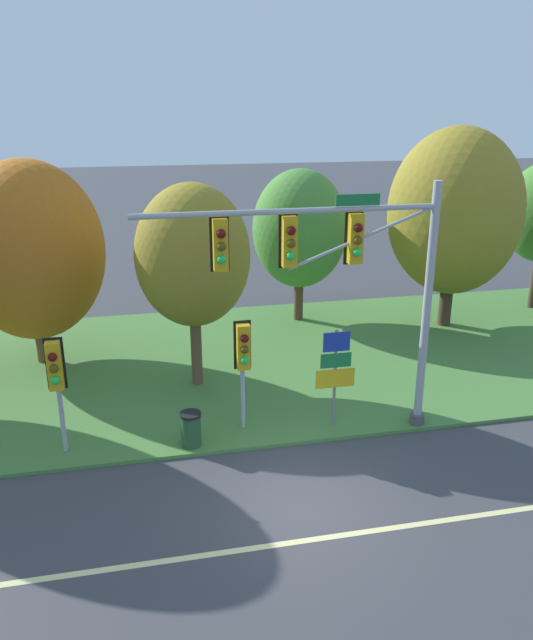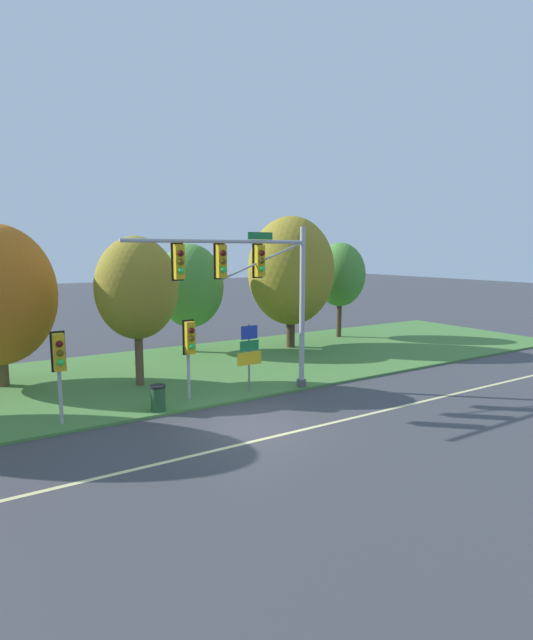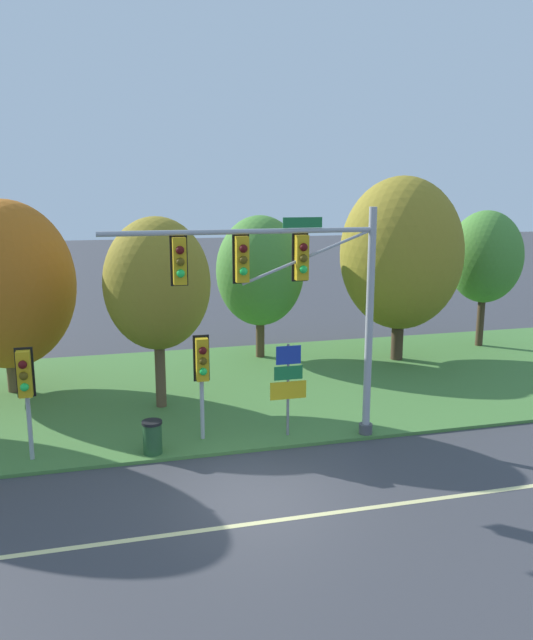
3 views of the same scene
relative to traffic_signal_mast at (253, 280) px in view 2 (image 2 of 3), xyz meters
The scene contains 12 objects.
ground_plane 5.67m from the traffic_signal_mast, 119.86° to the right, with size 160.00×160.00×0.00m, color #3D3D42.
lane_stripe 6.34m from the traffic_signal_mast, 111.83° to the right, with size 36.00×0.16×0.01m, color beige.
grass_verge 7.35m from the traffic_signal_mast, 106.19° to the left, with size 48.00×11.50×0.10m, color #477A38.
traffic_signal_mast is the anchor object (origin of this frame).
pedestrian_signal_near_kerb 3.40m from the traffic_signal_mast, 164.31° to the left, with size 0.46×0.55×3.11m.
pedestrian_signal_further_along 7.44m from the traffic_signal_mast, behind, with size 0.46×0.55×3.11m.
route_sign_post 2.91m from the traffic_signal_mast, 78.56° to the left, with size 1.09×0.08×2.77m.
tree_mid_verge 5.15m from the traffic_signal_mast, 129.97° to the left, with size 3.44×3.44×6.29m.
tree_tall_centre 9.38m from the traffic_signal_mast, 81.25° to the left, with size 3.72×3.72×6.07m.
tree_right_far 10.15m from the traffic_signal_mast, 46.63° to the left, with size 5.04×5.04×7.66m.
tree_furthest_back 14.58m from the traffic_signal_mast, 36.24° to the left, with size 3.33×3.33×6.20m.
trash_bin 5.65m from the traffic_signal_mast, behind, with size 0.56×0.56×0.93m.
Camera 2 is at (-8.21, -13.75, 5.80)m, focal length 28.00 mm.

